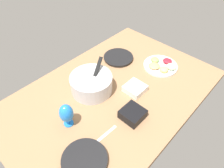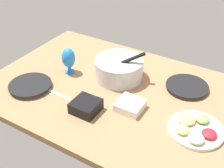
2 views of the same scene
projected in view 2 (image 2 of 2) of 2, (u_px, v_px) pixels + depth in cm
name	position (u px, v px, depth cm)	size (l,w,h in cm)	color
ground_plane	(120.00, 94.00, 172.69)	(160.00, 104.00, 4.00)	#99704C
dinner_plate_left	(30.00, 86.00, 173.85)	(25.64, 25.64, 2.82)	#4C4C51
dinner_plate_right	(187.00, 87.00, 173.32)	(25.47, 25.47, 2.42)	#4C4C51
mixing_bowl	(119.00, 68.00, 179.95)	(30.87, 30.23, 20.02)	silver
fruit_platter	(195.00, 129.00, 142.94)	(27.85, 27.85, 5.35)	silver
hurricane_glass_blue	(68.00, 59.00, 183.06)	(8.72, 8.72, 17.42)	#237DE3
square_bowl_white	(130.00, 105.00, 156.97)	(13.88, 13.88, 4.72)	white
square_bowl_black	(86.00, 106.00, 155.11)	(14.00, 14.00, 6.37)	black
fork_by_left_plate	(59.00, 95.00, 168.60)	(18.00, 1.80, 0.60)	silver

